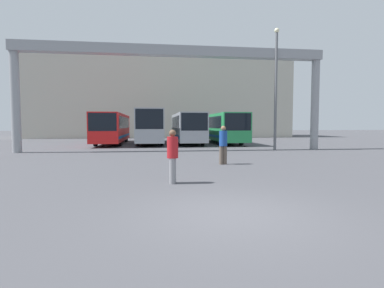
# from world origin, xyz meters

# --- Properties ---
(ground_plane) EXTENTS (200.00, 200.00, 0.00)m
(ground_plane) POSITION_xyz_m (0.00, 0.00, 0.00)
(ground_plane) COLOR #47474C
(building_backdrop) EXTENTS (39.44, 12.00, 12.10)m
(building_backdrop) POSITION_xyz_m (0.00, 43.54, 6.05)
(building_backdrop) COLOR #B7B2A3
(building_backdrop) RESTS_ON ground
(overhead_gantry) EXTENTS (22.36, 0.80, 7.57)m
(overhead_gantry) POSITION_xyz_m (0.00, 15.81, 6.15)
(overhead_gantry) COLOR gray
(overhead_gantry) RESTS_ON ground
(bus_slot_0) EXTENTS (2.48, 12.18, 2.99)m
(bus_slot_0) POSITION_xyz_m (-5.65, 24.98, 1.72)
(bus_slot_0) COLOR red
(bus_slot_0) RESTS_ON ground
(bus_slot_1) EXTENTS (2.52, 12.04, 3.34)m
(bus_slot_1) POSITION_xyz_m (-1.88, 24.91, 1.92)
(bus_slot_1) COLOR #999EA5
(bus_slot_1) RESTS_ON ground
(bus_slot_2) EXTENTS (2.49, 10.57, 3.03)m
(bus_slot_2) POSITION_xyz_m (1.88, 24.18, 1.75)
(bus_slot_2) COLOR #999EA5
(bus_slot_2) RESTS_ON ground
(bus_slot_3) EXTENTS (2.56, 12.20, 3.02)m
(bus_slot_3) POSITION_xyz_m (5.65, 24.99, 1.75)
(bus_slot_3) COLOR #268C4C
(bus_slot_3) RESTS_ON ground
(pedestrian_mid_left) EXTENTS (0.39, 0.39, 1.86)m
(pedestrian_mid_left) POSITION_xyz_m (1.74, 8.00, 0.99)
(pedestrian_mid_left) COLOR brown
(pedestrian_mid_left) RESTS_ON ground
(pedestrian_near_left) EXTENTS (0.36, 0.36, 1.75)m
(pedestrian_near_left) POSITION_xyz_m (-0.99, 3.58, 0.93)
(pedestrian_near_left) COLOR gray
(pedestrian_near_left) RESTS_ON ground
(lamp_post) EXTENTS (0.36, 0.36, 9.02)m
(lamp_post) POSITION_xyz_m (7.49, 15.38, 4.88)
(lamp_post) COLOR #595B60
(lamp_post) RESTS_ON ground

